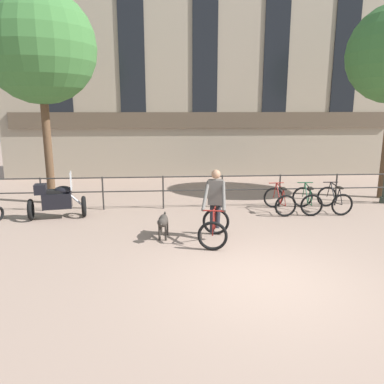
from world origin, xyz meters
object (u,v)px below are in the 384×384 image
(cyclist_with_bike, at_px, (215,210))
(parked_bicycle_mid_right, at_px, (334,200))
(parked_motorcycle, at_px, (57,200))
(parked_bicycle_mid_left, at_px, (307,200))
(dog, at_px, (163,222))
(parked_bicycle_near_lamp, at_px, (279,201))

(cyclist_with_bike, bearing_deg, parked_bicycle_mid_right, 41.85)
(cyclist_with_bike, height_order, parked_bicycle_mid_right, cyclist_with_bike)
(parked_motorcycle, xyz_separation_m, parked_bicycle_mid_left, (7.47, 0.22, -0.20))
(dog, relative_size, parked_motorcycle, 0.62)
(parked_bicycle_mid_right, bearing_deg, dog, 22.13)
(parked_motorcycle, xyz_separation_m, parked_bicycle_near_lamp, (6.60, 0.22, -0.20))
(dog, bearing_deg, cyclist_with_bike, -2.46)
(parked_bicycle_near_lamp, xyz_separation_m, parked_bicycle_mid_right, (1.73, -0.00, 0.00))
(cyclist_with_bike, relative_size, parked_motorcycle, 1.02)
(parked_bicycle_near_lamp, height_order, parked_bicycle_mid_right, same)
(parked_motorcycle, relative_size, parked_bicycle_mid_right, 1.49)
(parked_motorcycle, distance_m, parked_bicycle_mid_right, 8.34)
(dog, distance_m, parked_bicycle_mid_right, 5.72)
(parked_bicycle_mid_left, bearing_deg, cyclist_with_bike, 42.61)
(cyclist_with_bike, relative_size, parked_bicycle_near_lamp, 1.49)
(dog, height_order, parked_bicycle_near_lamp, parked_bicycle_near_lamp)
(cyclist_with_bike, distance_m, parked_bicycle_mid_left, 3.97)
(dog, relative_size, parked_bicycle_near_lamp, 0.89)
(parked_motorcycle, height_order, parked_bicycle_mid_left, parked_motorcycle)
(parked_bicycle_mid_left, bearing_deg, parked_bicycle_near_lamp, 6.05)
(parked_bicycle_near_lamp, height_order, parked_bicycle_mid_left, same)
(parked_bicycle_near_lamp, bearing_deg, cyclist_with_bike, 42.49)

